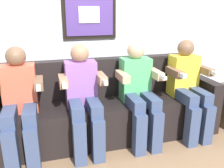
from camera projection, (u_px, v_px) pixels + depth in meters
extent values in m
plane|color=#8C6B4C|center=(116.00, 150.00, 2.56)|extent=(6.48, 6.48, 0.00)
cube|color=silver|center=(98.00, 21.00, 2.86)|extent=(4.99, 0.05, 2.60)
cube|color=black|center=(90.00, 17.00, 2.78)|extent=(0.63, 0.03, 0.50)
cube|color=#4C337F|center=(90.00, 17.00, 2.77)|extent=(0.55, 0.02, 0.42)
cube|color=silver|center=(89.00, 15.00, 2.74)|extent=(0.24, 0.02, 0.18)
cube|color=black|center=(109.00, 120.00, 2.75)|extent=(2.31, 0.58, 0.45)
cube|color=black|center=(104.00, 77.00, 2.82)|extent=(2.31, 0.14, 0.45)
cube|color=black|center=(201.00, 102.00, 3.04)|extent=(0.14, 0.58, 0.62)
cube|color=#D8593F|center=(20.00, 89.00, 2.37)|extent=(0.32, 0.20, 0.48)
sphere|color=brown|center=(16.00, 56.00, 2.27)|extent=(0.19, 0.19, 0.19)
cube|color=#38476B|center=(10.00, 115.00, 2.22)|extent=(0.12, 0.40, 0.12)
cube|color=#38476B|center=(30.00, 112.00, 2.26)|extent=(0.12, 0.40, 0.12)
cube|color=#38476B|center=(11.00, 153.00, 2.12)|extent=(0.12, 0.12, 0.45)
cube|color=#38476B|center=(33.00, 150.00, 2.17)|extent=(0.12, 0.12, 0.45)
cube|color=brown|center=(39.00, 83.00, 2.28)|extent=(0.08, 0.28, 0.08)
cube|color=white|center=(38.00, 87.00, 2.13)|extent=(0.04, 0.13, 0.04)
cube|color=#8C59A5|center=(81.00, 84.00, 2.52)|extent=(0.32, 0.20, 0.48)
sphere|color=#9E7556|center=(80.00, 53.00, 2.42)|extent=(0.19, 0.19, 0.19)
cube|color=#38476B|center=(76.00, 108.00, 2.37)|extent=(0.12, 0.40, 0.12)
cube|color=#38476B|center=(93.00, 106.00, 2.42)|extent=(0.12, 0.40, 0.12)
cube|color=#38476B|center=(80.00, 143.00, 2.28)|extent=(0.12, 0.12, 0.45)
cube|color=#38476B|center=(98.00, 140.00, 2.32)|extent=(0.12, 0.12, 0.45)
cube|color=#9E7556|center=(63.00, 81.00, 2.34)|extent=(0.08, 0.28, 0.08)
cube|color=#9E7556|center=(101.00, 78.00, 2.44)|extent=(0.08, 0.28, 0.08)
cube|color=white|center=(105.00, 82.00, 2.29)|extent=(0.04, 0.13, 0.04)
cube|color=white|center=(65.00, 85.00, 2.19)|extent=(0.04, 0.10, 0.04)
cube|color=#4CB266|center=(135.00, 79.00, 2.68)|extent=(0.32, 0.20, 0.48)
sphere|color=tan|center=(136.00, 50.00, 2.58)|extent=(0.19, 0.19, 0.19)
cube|color=#38476B|center=(133.00, 101.00, 2.53)|extent=(0.12, 0.40, 0.12)
cube|color=#38476B|center=(149.00, 100.00, 2.57)|extent=(0.12, 0.40, 0.12)
cube|color=#38476B|center=(139.00, 134.00, 2.43)|extent=(0.12, 0.12, 0.45)
cube|color=#38476B|center=(156.00, 132.00, 2.48)|extent=(0.12, 0.12, 0.45)
cube|color=tan|center=(122.00, 76.00, 2.50)|extent=(0.08, 0.28, 0.08)
cube|color=tan|center=(156.00, 74.00, 2.59)|extent=(0.08, 0.28, 0.08)
cube|color=white|center=(162.00, 77.00, 2.44)|extent=(0.04, 0.13, 0.04)
cube|color=yellow|center=(183.00, 75.00, 2.84)|extent=(0.32, 0.20, 0.48)
sphere|color=brown|center=(186.00, 48.00, 2.74)|extent=(0.19, 0.19, 0.19)
cube|color=#38476B|center=(184.00, 96.00, 2.68)|extent=(0.12, 0.40, 0.12)
cube|color=#38476B|center=(198.00, 94.00, 2.73)|extent=(0.12, 0.40, 0.12)
cube|color=#38476B|center=(192.00, 127.00, 2.59)|extent=(0.12, 0.12, 0.45)
cube|color=#38476B|center=(206.00, 125.00, 2.63)|extent=(0.12, 0.12, 0.45)
cube|color=brown|center=(175.00, 72.00, 2.65)|extent=(0.08, 0.28, 0.08)
cube|color=brown|center=(204.00, 70.00, 2.75)|extent=(0.08, 0.28, 0.08)
cube|color=white|center=(213.00, 73.00, 2.60)|extent=(0.04, 0.13, 0.04)
cube|color=white|center=(182.00, 75.00, 2.50)|extent=(0.04, 0.10, 0.04)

